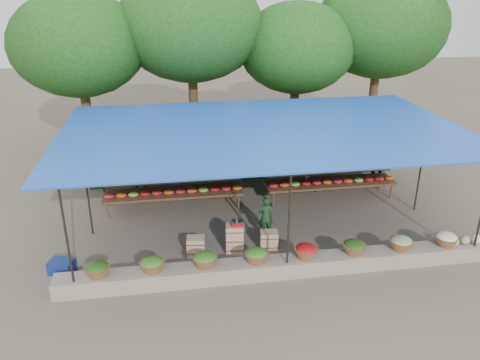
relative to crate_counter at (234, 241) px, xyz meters
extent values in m
plane|color=brown|center=(1.07, 1.58, -0.31)|extent=(60.00, 60.00, 0.00)
cube|color=gray|center=(1.07, -1.17, -0.11)|extent=(10.60, 0.55, 0.40)
cylinder|color=black|center=(-3.73, -1.32, 1.09)|extent=(0.05, 0.05, 2.80)
cylinder|color=black|center=(1.07, -1.32, 1.09)|extent=(0.05, 0.05, 2.80)
cylinder|color=black|center=(-3.73, 1.58, 1.09)|extent=(0.05, 0.05, 2.80)
cylinder|color=black|center=(5.87, 1.58, 1.09)|extent=(0.05, 0.05, 2.80)
cylinder|color=black|center=(-3.73, 4.48, 1.09)|extent=(0.05, 0.05, 2.80)
cylinder|color=black|center=(1.07, 4.48, 1.09)|extent=(0.05, 0.05, 2.80)
cylinder|color=black|center=(5.87, 4.48, 1.09)|extent=(0.05, 0.05, 2.80)
cube|color=blue|center=(1.07, 1.58, 2.49)|extent=(10.80, 6.60, 0.04)
cube|color=blue|center=(1.07, -0.42, 2.31)|extent=(10.80, 2.19, 0.26)
cube|color=blue|center=(1.07, 3.58, 2.31)|extent=(10.80, 2.19, 0.26)
cylinder|color=#A5A4A9|center=(1.07, 2.98, 1.71)|extent=(9.60, 0.01, 0.01)
ellipsoid|color=yellow|center=(-3.43, 2.98, 1.43)|extent=(0.23, 0.17, 0.30)
ellipsoid|color=yellow|center=(-2.96, 2.98, 1.43)|extent=(0.23, 0.17, 0.30)
ellipsoid|color=yellow|center=(-2.49, 2.98, 1.43)|extent=(0.23, 0.17, 0.30)
ellipsoid|color=yellow|center=(-2.01, 2.98, 1.43)|extent=(0.23, 0.17, 0.30)
ellipsoid|color=yellow|center=(-1.54, 2.98, 1.43)|extent=(0.23, 0.17, 0.30)
ellipsoid|color=yellow|center=(-1.06, 2.98, 1.43)|extent=(0.23, 0.17, 0.30)
ellipsoid|color=yellow|center=(-0.59, 2.98, 1.43)|extent=(0.23, 0.17, 0.30)
ellipsoid|color=yellow|center=(-0.12, 2.98, 1.43)|extent=(0.23, 0.17, 0.30)
ellipsoid|color=yellow|center=(0.36, 2.98, 1.43)|extent=(0.23, 0.17, 0.30)
ellipsoid|color=yellow|center=(0.83, 2.98, 1.43)|extent=(0.23, 0.17, 0.30)
ellipsoid|color=yellow|center=(1.30, 2.98, 1.43)|extent=(0.23, 0.17, 0.30)
ellipsoid|color=yellow|center=(1.78, 2.98, 1.43)|extent=(0.23, 0.17, 0.30)
ellipsoid|color=yellow|center=(2.25, 2.98, 1.43)|extent=(0.23, 0.17, 0.30)
ellipsoid|color=yellow|center=(2.72, 2.98, 1.43)|extent=(0.23, 0.17, 0.30)
ellipsoid|color=yellow|center=(3.20, 2.98, 1.43)|extent=(0.23, 0.17, 0.30)
ellipsoid|color=yellow|center=(3.67, 2.98, 1.43)|extent=(0.23, 0.17, 0.30)
ellipsoid|color=yellow|center=(4.15, 2.98, 1.43)|extent=(0.23, 0.17, 0.30)
ellipsoid|color=yellow|center=(4.62, 2.98, 1.43)|extent=(0.23, 0.17, 0.30)
ellipsoid|color=yellow|center=(5.09, 2.98, 1.43)|extent=(0.23, 0.17, 0.30)
ellipsoid|color=yellow|center=(5.57, 2.98, 1.43)|extent=(0.23, 0.17, 0.30)
ellipsoid|color=#264E14|center=(-3.23, -1.17, 0.31)|extent=(0.52, 0.52, 0.23)
ellipsoid|color=#367A20|center=(-2.03, -1.17, 0.31)|extent=(0.52, 0.52, 0.23)
ellipsoid|color=#367A20|center=(-0.83, -1.17, 0.31)|extent=(0.52, 0.52, 0.23)
ellipsoid|color=#367A20|center=(0.37, -1.17, 0.31)|extent=(0.52, 0.52, 0.23)
ellipsoid|color=#B50F15|center=(1.57, -1.17, 0.31)|extent=(0.52, 0.52, 0.23)
ellipsoid|color=#264E14|center=(2.77, -1.17, 0.31)|extent=(0.52, 0.52, 0.23)
ellipsoid|color=#84AD6C|center=(3.97, -1.17, 0.31)|extent=(0.52, 0.52, 0.23)
ellipsoid|color=silver|center=(5.17, -1.17, 0.31)|extent=(0.52, 0.52, 0.23)
cube|color=#1D4418|center=(1.07, 4.73, 0.94)|extent=(10.60, 0.06, 2.50)
cylinder|color=#372614|center=(-4.43, 7.38, 1.67)|extent=(0.36, 0.36, 3.97)
ellipsoid|color=#143C10|center=(-4.43, 7.38, 4.15)|extent=(4.77, 4.77, 3.69)
cylinder|color=#372614|center=(-0.43, 7.78, 1.93)|extent=(0.36, 0.36, 4.48)
ellipsoid|color=#143C10|center=(-0.43, 7.78, 4.73)|extent=(5.39, 5.39, 4.17)
cylinder|color=#372614|center=(3.57, 7.48, 1.55)|extent=(0.36, 0.36, 3.71)
ellipsoid|color=#143C10|center=(3.57, 7.48, 3.87)|extent=(4.47, 4.47, 3.45)
cylinder|color=#372614|center=(7.07, 7.88, 1.87)|extent=(0.36, 0.36, 4.35)
ellipsoid|color=#143C10|center=(7.07, 7.88, 4.59)|extent=(5.24, 5.24, 4.05)
cube|color=#45301B|center=(-1.43, 2.88, 0.19)|extent=(4.20, 0.95, 0.08)
cube|color=#45301B|center=(-1.43, 3.18, 0.47)|extent=(4.20, 0.35, 0.06)
cylinder|color=#45301B|center=(-3.38, 2.48, -0.06)|extent=(0.06, 0.06, 0.50)
cylinder|color=#45301B|center=(0.52, 2.48, -0.06)|extent=(0.06, 0.06, 0.50)
cylinder|color=#45301B|center=(-3.38, 3.28, -0.06)|extent=(0.06, 0.06, 0.50)
cylinder|color=#45301B|center=(0.52, 3.28, -0.06)|extent=(0.06, 0.06, 0.50)
ellipsoid|color=red|center=(-3.33, 2.73, 0.29)|extent=(0.31, 0.26, 0.13)
ellipsoid|color=#8CAE35|center=(-3.33, 3.18, 0.56)|extent=(0.26, 0.22, 0.12)
ellipsoid|color=#D14812|center=(-2.98, 2.73, 0.29)|extent=(0.31, 0.26, 0.13)
ellipsoid|color=#B50F15|center=(-2.98, 3.18, 0.56)|extent=(0.26, 0.22, 0.12)
ellipsoid|color=#8CAE35|center=(-2.63, 2.73, 0.29)|extent=(0.31, 0.26, 0.13)
ellipsoid|color=red|center=(-2.63, 3.18, 0.56)|extent=(0.26, 0.22, 0.12)
ellipsoid|color=#B50F15|center=(-2.28, 2.73, 0.29)|extent=(0.31, 0.26, 0.13)
ellipsoid|color=#D14812|center=(-2.28, 3.18, 0.56)|extent=(0.26, 0.22, 0.12)
ellipsoid|color=red|center=(-1.93, 2.73, 0.29)|extent=(0.31, 0.26, 0.13)
ellipsoid|color=red|center=(-1.93, 3.18, 0.56)|extent=(0.26, 0.22, 0.12)
ellipsoid|color=#D14812|center=(-1.58, 2.73, 0.29)|extent=(0.31, 0.26, 0.13)
ellipsoid|color=#D14812|center=(-1.58, 3.18, 0.56)|extent=(0.26, 0.22, 0.12)
ellipsoid|color=red|center=(-1.23, 2.73, 0.29)|extent=(0.31, 0.26, 0.13)
ellipsoid|color=#8CAE35|center=(-1.23, 3.18, 0.56)|extent=(0.26, 0.22, 0.12)
ellipsoid|color=#D14812|center=(-0.88, 2.73, 0.29)|extent=(0.31, 0.26, 0.13)
ellipsoid|color=#B50F15|center=(-0.88, 3.18, 0.56)|extent=(0.26, 0.22, 0.12)
ellipsoid|color=#8CAE35|center=(-0.53, 2.73, 0.29)|extent=(0.31, 0.26, 0.13)
ellipsoid|color=red|center=(-0.53, 3.18, 0.56)|extent=(0.26, 0.22, 0.12)
ellipsoid|color=#B50F15|center=(-0.18, 2.73, 0.29)|extent=(0.31, 0.26, 0.13)
ellipsoid|color=#D14812|center=(-0.18, 3.18, 0.56)|extent=(0.26, 0.22, 0.12)
ellipsoid|color=red|center=(0.17, 2.73, 0.29)|extent=(0.31, 0.26, 0.13)
ellipsoid|color=red|center=(0.17, 3.18, 0.56)|extent=(0.26, 0.22, 0.12)
ellipsoid|color=#D14812|center=(0.52, 2.73, 0.29)|extent=(0.31, 0.26, 0.13)
ellipsoid|color=#D14812|center=(0.52, 3.18, 0.56)|extent=(0.26, 0.22, 0.12)
cube|color=#45301B|center=(3.57, 2.88, 0.19)|extent=(4.20, 0.95, 0.08)
cube|color=#45301B|center=(3.57, 3.18, 0.47)|extent=(4.20, 0.35, 0.06)
cylinder|color=#45301B|center=(1.62, 2.48, -0.06)|extent=(0.06, 0.06, 0.50)
cylinder|color=#45301B|center=(5.52, 2.48, -0.06)|extent=(0.06, 0.06, 0.50)
cylinder|color=#45301B|center=(1.62, 3.28, -0.06)|extent=(0.06, 0.06, 0.50)
cylinder|color=#45301B|center=(5.52, 3.28, -0.06)|extent=(0.06, 0.06, 0.50)
ellipsoid|color=red|center=(1.67, 2.73, 0.29)|extent=(0.31, 0.26, 0.13)
ellipsoid|color=#8CAE35|center=(1.67, 3.18, 0.56)|extent=(0.26, 0.22, 0.12)
ellipsoid|color=#D14812|center=(2.02, 2.73, 0.29)|extent=(0.31, 0.26, 0.13)
ellipsoid|color=#B50F15|center=(2.02, 3.18, 0.56)|extent=(0.26, 0.22, 0.12)
ellipsoid|color=#8CAE35|center=(2.37, 2.73, 0.29)|extent=(0.31, 0.26, 0.13)
ellipsoid|color=red|center=(2.37, 3.18, 0.56)|extent=(0.26, 0.22, 0.12)
ellipsoid|color=#B50F15|center=(2.72, 2.73, 0.29)|extent=(0.31, 0.26, 0.13)
ellipsoid|color=#D14812|center=(2.72, 3.18, 0.56)|extent=(0.26, 0.22, 0.12)
ellipsoid|color=red|center=(3.07, 2.73, 0.29)|extent=(0.31, 0.26, 0.13)
ellipsoid|color=red|center=(3.07, 3.18, 0.56)|extent=(0.26, 0.22, 0.12)
ellipsoid|color=#D14812|center=(3.42, 2.73, 0.29)|extent=(0.31, 0.26, 0.13)
ellipsoid|color=#D14812|center=(3.42, 3.18, 0.56)|extent=(0.26, 0.22, 0.12)
ellipsoid|color=red|center=(3.77, 2.73, 0.29)|extent=(0.31, 0.26, 0.13)
ellipsoid|color=#8CAE35|center=(3.77, 3.18, 0.56)|extent=(0.26, 0.22, 0.12)
ellipsoid|color=#D14812|center=(4.12, 2.73, 0.29)|extent=(0.31, 0.26, 0.13)
ellipsoid|color=#B50F15|center=(4.12, 3.18, 0.56)|extent=(0.26, 0.22, 0.12)
ellipsoid|color=#8CAE35|center=(4.47, 2.73, 0.29)|extent=(0.31, 0.26, 0.13)
ellipsoid|color=red|center=(4.47, 3.18, 0.56)|extent=(0.26, 0.22, 0.12)
ellipsoid|color=#B50F15|center=(4.82, 2.73, 0.29)|extent=(0.31, 0.26, 0.13)
ellipsoid|color=#D14812|center=(4.82, 3.18, 0.56)|extent=(0.26, 0.22, 0.12)
ellipsoid|color=red|center=(5.17, 2.73, 0.29)|extent=(0.31, 0.26, 0.13)
ellipsoid|color=red|center=(5.17, 3.18, 0.56)|extent=(0.26, 0.22, 0.12)
ellipsoid|color=#D14812|center=(5.52, 2.73, 0.29)|extent=(0.31, 0.26, 0.13)
ellipsoid|color=#D14812|center=(5.52, 3.18, 0.56)|extent=(0.26, 0.22, 0.12)
cube|color=tan|center=(-0.97, 0.00, -0.19)|extent=(0.49, 0.39, 0.25)
cube|color=tan|center=(-0.97, 0.00, 0.07)|extent=(0.49, 0.39, 0.25)
cube|color=tan|center=(0.03, 0.00, -0.19)|extent=(0.49, 0.39, 0.25)
cube|color=tan|center=(0.03, 0.00, 0.07)|extent=(0.49, 0.39, 0.25)
cube|color=tan|center=(0.03, 0.00, 0.33)|extent=(0.49, 0.39, 0.25)
cube|color=tan|center=(0.93, 0.00, -0.19)|extent=(0.49, 0.39, 0.25)
cube|color=tan|center=(0.93, 0.00, 0.07)|extent=(0.49, 0.39, 0.25)
cube|color=red|center=(0.08, 0.00, 0.51)|extent=(0.26, 0.23, 0.11)
cylinder|color=#A5A4A9|center=(0.08, 0.00, 0.58)|extent=(0.28, 0.28, 0.03)
cylinder|color=#A5A4A9|center=(0.08, 0.00, 0.66)|extent=(0.03, 0.03, 0.19)
imported|color=#1A3A1E|center=(1.00, 0.75, 0.26)|extent=(0.42, 0.27, 1.13)
imported|color=slate|center=(-2.47, 4.07, 0.50)|extent=(0.97, 0.87, 1.62)
imported|color=slate|center=(3.30, 3.47, 0.59)|extent=(1.33, 1.18, 1.79)
imported|color=slate|center=(5.46, 3.60, 0.58)|extent=(1.13, 0.86, 1.78)
cube|color=navy|center=(-2.21, -0.82, -0.18)|extent=(0.48, 0.38, 0.26)
cube|color=navy|center=(-4.20, -0.29, -0.14)|extent=(0.66, 0.57, 0.34)
camera|label=1|loc=(-1.50, -10.36, 6.09)|focal=35.00mm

